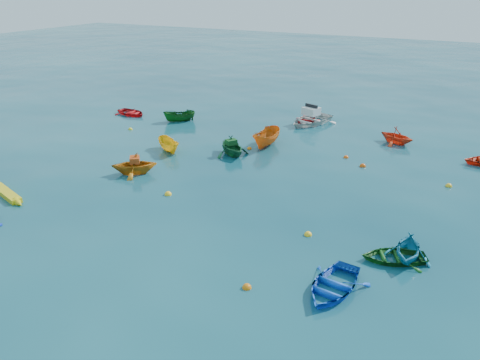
% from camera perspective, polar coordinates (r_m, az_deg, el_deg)
% --- Properties ---
extents(ground, '(160.00, 160.00, 0.00)m').
position_cam_1_polar(ground, '(22.14, -5.98, -5.53)').
color(ground, '#0A3648').
rests_on(ground, ground).
extents(dinghy_blue_se, '(2.58, 3.36, 0.65)m').
position_cam_1_polar(dinghy_blue_se, '(18.19, 11.20, -13.03)').
color(dinghy_blue_se, blue).
rests_on(dinghy_blue_se, ground).
extents(dinghy_orange_w, '(3.43, 3.36, 1.37)m').
position_cam_1_polar(dinghy_orange_w, '(28.44, -12.67, 0.80)').
color(dinghy_orange_w, orange).
rests_on(dinghy_orange_w, ground).
extents(sampan_yellow_mid, '(2.68, 2.26, 1.00)m').
position_cam_1_polar(sampan_yellow_mid, '(31.68, -8.61, 3.48)').
color(sampan_yellow_mid, yellow).
rests_on(sampan_yellow_mid, ground).
extents(dinghy_green_e, '(3.17, 2.81, 0.54)m').
position_cam_1_polar(dinghy_green_e, '(20.51, 18.15, -9.25)').
color(dinghy_green_e, '#145719').
rests_on(dinghy_green_e, ground).
extents(dinghy_cyan_se, '(2.15, 2.45, 1.23)m').
position_cam_1_polar(dinghy_cyan_se, '(20.79, 19.64, -8.99)').
color(dinghy_cyan_se, teal).
rests_on(dinghy_cyan_se, ground).
extents(dinghy_red_nw, '(3.23, 2.58, 0.60)m').
position_cam_1_polar(dinghy_red_nw, '(41.01, -13.08, 7.75)').
color(dinghy_red_nw, red).
rests_on(dinghy_red_nw, ground).
extents(sampan_orange_n, '(1.28, 3.33, 1.28)m').
position_cam_1_polar(sampan_orange_n, '(32.38, 3.26, 4.16)').
color(sampan_orange_n, '#D26413').
rests_on(sampan_orange_n, ground).
extents(dinghy_green_n, '(3.43, 3.33, 1.38)m').
position_cam_1_polar(dinghy_green_n, '(30.70, -1.00, 3.09)').
color(dinghy_green_n, '#14562C').
rests_on(dinghy_green_n, ground).
extents(dinghy_red_far, '(2.40, 3.11, 0.60)m').
position_cam_1_polar(dinghy_red_far, '(37.97, 7.99, 6.89)').
color(dinghy_red_far, red).
rests_on(dinghy_red_far, ground).
extents(dinghy_orange_far, '(3.03, 2.83, 1.28)m').
position_cam_1_polar(dinghy_orange_far, '(34.67, 18.45, 4.28)').
color(dinghy_orange_far, red).
rests_on(dinghy_orange_far, ground).
extents(sampan_green_far, '(2.54, 2.45, 0.99)m').
position_cam_1_polar(sampan_green_far, '(38.39, -7.36, 7.11)').
color(sampan_green_far, '#124E16').
rests_on(sampan_green_far, ground).
extents(kayak_yellow, '(3.59, 1.58, 0.36)m').
position_cam_1_polar(kayak_yellow, '(27.86, -26.53, -1.71)').
color(kayak_yellow, gold).
rests_on(kayak_yellow, ground).
extents(motorboat_white, '(4.26, 4.99, 1.48)m').
position_cam_1_polar(motorboat_white, '(37.87, 8.58, 6.81)').
color(motorboat_white, silver).
rests_on(motorboat_white, ground).
extents(tarp_orange_a, '(0.87, 0.90, 0.35)m').
position_cam_1_polar(tarp_orange_a, '(28.13, -12.72, 2.42)').
color(tarp_orange_a, '#BC4113').
rests_on(tarp_orange_a, dinghy_orange_w).
extents(tarp_green_b, '(0.82, 0.86, 0.33)m').
position_cam_1_polar(tarp_green_b, '(30.49, -1.10, 4.65)').
color(tarp_green_b, '#134D1B').
rests_on(tarp_green_b, dinghy_green_n).
extents(buoy_ye_a, '(0.39, 0.39, 0.39)m').
position_cam_1_polar(buoy_ye_a, '(25.32, -8.75, -1.78)').
color(buoy_ye_a, yellow).
rests_on(buoy_ye_a, ground).
extents(buoy_or_b, '(0.36, 0.36, 0.36)m').
position_cam_1_polar(buoy_or_b, '(17.97, 0.84, -13.02)').
color(buoy_or_b, orange).
rests_on(buoy_or_b, ground).
extents(buoy_ye_b, '(0.32, 0.32, 0.32)m').
position_cam_1_polar(buoy_ye_b, '(36.91, -13.21, 6.00)').
color(buoy_ye_b, yellow).
rests_on(buoy_ye_b, ground).
extents(buoy_or_c, '(0.31, 0.31, 0.31)m').
position_cam_1_polar(buoy_or_c, '(31.77, 1.14, 3.80)').
color(buoy_or_c, orange).
rests_on(buoy_or_c, ground).
extents(buoy_ye_c, '(0.36, 0.36, 0.36)m').
position_cam_1_polar(buoy_ye_c, '(21.47, 8.29, -6.66)').
color(buoy_ye_c, yellow).
rests_on(buoy_ye_c, ground).
extents(buoy_or_d, '(0.38, 0.38, 0.38)m').
position_cam_1_polar(buoy_or_d, '(29.73, 14.73, 1.60)').
color(buoy_or_d, '#CF480B').
rests_on(buoy_or_d, ground).
extents(buoy_ye_d, '(0.36, 0.36, 0.36)m').
position_cam_1_polar(buoy_ye_d, '(39.46, -8.23, 7.51)').
color(buoy_ye_d, yellow).
rests_on(buoy_ye_d, ground).
extents(buoy_or_e, '(0.33, 0.33, 0.33)m').
position_cam_1_polar(buoy_or_e, '(30.96, 12.79, 2.67)').
color(buoy_or_e, '#FF570D').
rests_on(buoy_or_e, ground).
extents(buoy_ye_e, '(0.36, 0.36, 0.36)m').
position_cam_1_polar(buoy_ye_e, '(28.50, 24.08, -0.72)').
color(buoy_ye_e, yellow).
rests_on(buoy_ye_e, ground).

